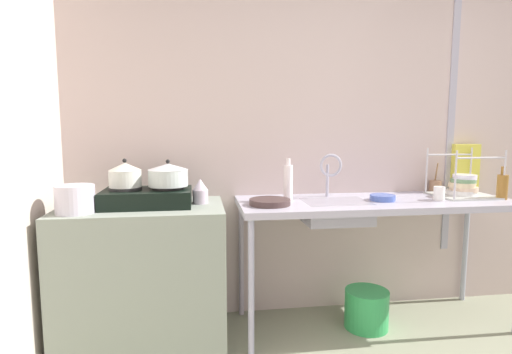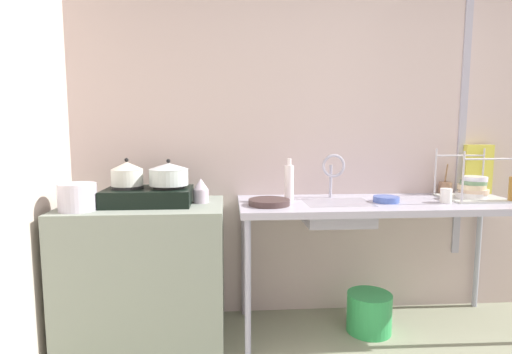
# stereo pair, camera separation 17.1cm
# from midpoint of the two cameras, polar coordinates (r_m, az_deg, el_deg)

# --- Properties ---
(wall_back) EXTENTS (5.29, 0.10, 2.62)m
(wall_back) POSITION_cam_midpoint_polar(r_m,az_deg,el_deg) (3.03, 21.56, 6.97)
(wall_back) COLOR beige
(wall_back) RESTS_ON ground
(wall_metal_strip) EXTENTS (0.05, 0.01, 2.10)m
(wall_metal_strip) POSITION_cam_midpoint_polar(r_m,az_deg,el_deg) (3.19, 28.92, 8.93)
(wall_metal_strip) COLOR #A6A3B4
(counter_concrete) EXTENTS (0.95, 0.59, 0.83)m
(counter_concrete) POSITION_cam_midpoint_polar(r_m,az_deg,el_deg) (2.57, -13.63, -12.98)
(counter_concrete) COLOR gray
(counter_concrete) RESTS_ON ground
(counter_sink) EXTENTS (1.76, 0.59, 0.83)m
(counter_sink) POSITION_cam_midpoint_polar(r_m,az_deg,el_deg) (2.65, 18.94, -4.54)
(counter_sink) COLOR #A6A3B4
(counter_sink) RESTS_ON ground
(stove) EXTENTS (0.51, 0.33, 0.12)m
(stove) POSITION_cam_midpoint_polar(r_m,az_deg,el_deg) (2.45, -13.15, -2.63)
(stove) COLOR black
(stove) RESTS_ON counter_concrete
(pot_on_left_burner) EXTENTS (0.19, 0.19, 0.17)m
(pot_on_left_burner) POSITION_cam_midpoint_polar(r_m,az_deg,el_deg) (2.46, -16.04, 0.46)
(pot_on_left_burner) COLOR silver
(pot_on_left_burner) RESTS_ON stove
(pot_on_right_burner) EXTENTS (0.23, 0.23, 0.16)m
(pot_on_right_burner) POSITION_cam_midpoint_polar(r_m,az_deg,el_deg) (2.42, -10.38, 0.42)
(pot_on_right_burner) COLOR silver
(pot_on_right_burner) RESTS_ON stove
(pot_beside_stove) EXTENTS (0.20, 0.20, 0.15)m
(pot_beside_stove) POSITION_cam_midpoint_polar(r_m,az_deg,el_deg) (2.39, -22.28, -2.66)
(pot_beside_stove) COLOR silver
(pot_beside_stove) RESTS_ON counter_concrete
(percolator) EXTENTS (0.09, 0.09, 0.15)m
(percolator) POSITION_cam_midpoint_polar(r_m,az_deg,el_deg) (2.46, -5.90, -1.99)
(percolator) COLOR silver
(percolator) RESTS_ON counter_concrete
(sink_basin) EXTENTS (0.41, 0.31, 0.13)m
(sink_basin) POSITION_cam_midpoint_polar(r_m,az_deg,el_deg) (2.55, 13.41, -5.02)
(sink_basin) COLOR #A6A3B4
(sink_basin) RESTS_ON counter_sink
(faucet) EXTENTS (0.15, 0.09, 0.29)m
(faucet) POSITION_cam_midpoint_polar(r_m,az_deg,el_deg) (2.63, 12.78, 1.18)
(faucet) COLOR #A6A3B4
(faucet) RESTS_ON counter_sink
(frying_pan) EXTENTS (0.25, 0.25, 0.04)m
(frying_pan) POSITION_cam_midpoint_polar(r_m,az_deg,el_deg) (2.38, 3.94, -3.62)
(frying_pan) COLOR #3E2D2B
(frying_pan) RESTS_ON counter_sink
(dish_rack) EXTENTS (0.36, 0.34, 0.32)m
(dish_rack) POSITION_cam_midpoint_polar(r_m,az_deg,el_deg) (2.97, 30.00, -1.54)
(dish_rack) COLOR #B8B5BB
(dish_rack) RESTS_ON counter_sink
(cup_by_rack) EXTENTS (0.07, 0.07, 0.09)m
(cup_by_rack) POSITION_cam_midpoint_polar(r_m,az_deg,el_deg) (2.76, 27.11, -2.37)
(cup_by_rack) COLOR white
(cup_by_rack) RESTS_ON counter_sink
(small_bowl_on_drainboard) EXTENTS (0.16, 0.16, 0.04)m
(small_bowl_on_drainboard) POSITION_cam_midpoint_polar(r_m,az_deg,el_deg) (2.63, 19.88, -3.01)
(small_bowl_on_drainboard) COLOR #4760B4
(small_bowl_on_drainboard) RESTS_ON counter_sink
(bottle_by_sink) EXTENTS (0.06, 0.06, 0.27)m
(bottle_by_sink) POSITION_cam_midpoint_polar(r_m,az_deg,el_deg) (2.50, 6.70, -0.81)
(bottle_by_sink) COLOR white
(bottle_by_sink) RESTS_ON counter_sink
(cereal_box) EXTENTS (0.19, 0.07, 0.34)m
(cereal_box) POSITION_cam_midpoint_polar(r_m,az_deg,el_deg) (3.22, 30.40, 0.95)
(cereal_box) COLOR #D7D046
(cereal_box) RESTS_ON counter_sink
(utensil_jar) EXTENTS (0.08, 0.08, 0.21)m
(utensil_jar) POSITION_cam_midpoint_polar(r_m,az_deg,el_deg) (3.09, 26.82, -1.40)
(utensil_jar) COLOR #8D684F
(utensil_jar) RESTS_ON counter_sink
(bucket_on_floor) EXTENTS (0.28, 0.28, 0.25)m
(bucket_on_floor) POSITION_cam_midpoint_polar(r_m,az_deg,el_deg) (2.79, 17.62, -17.97)
(bucket_on_floor) COLOR green
(bucket_on_floor) RESTS_ON ground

